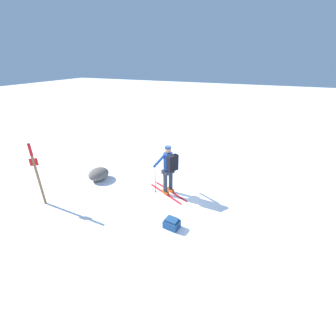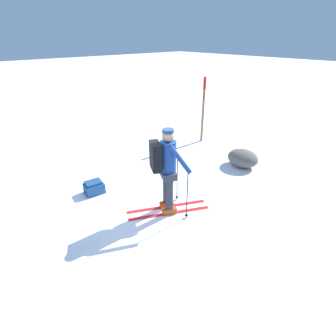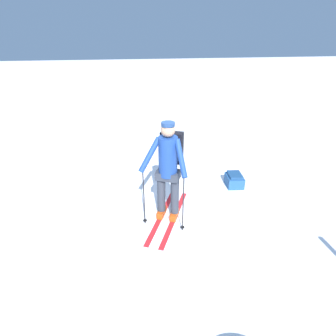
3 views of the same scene
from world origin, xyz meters
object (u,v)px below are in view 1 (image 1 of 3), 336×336
Objects in this scene: skier at (169,167)px; rock_boulder at (99,174)px; dropped_backpack at (172,223)px; trail_marker at (36,170)px.

rock_boulder is (-0.15, 3.03, -0.82)m from skier.
skier reaches higher than dropped_backpack.
skier is 3.83× the size of dropped_backpack.
rock_boulder reaches higher than dropped_backpack.
dropped_backpack is 0.22× the size of trail_marker.
skier is 2.07m from dropped_backpack.
skier is at bearing 25.68° from dropped_backpack.
trail_marker is (-2.25, 3.64, 0.22)m from skier.
dropped_backpack is at bearing -154.32° from skier.
dropped_backpack is at bearing -111.69° from rock_boulder.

